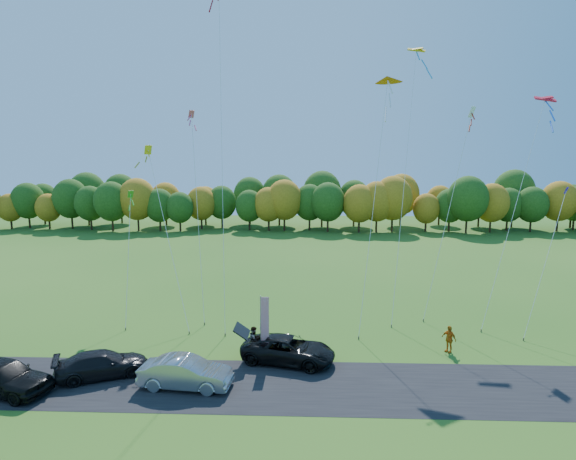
{
  "coord_description": "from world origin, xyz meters",
  "views": [
    {
      "loc": [
        1.24,
        -26.59,
        11.63
      ],
      "look_at": [
        0.0,
        6.0,
        7.0
      ],
      "focal_mm": 28.0,
      "sensor_mm": 36.0,
      "label": 1
    }
  ],
  "objects_px": {
    "feather_flag": "(264,321)",
    "black_suv": "(288,350)",
    "silver_sedan": "(186,373)",
    "person_east": "(449,339)"
  },
  "relations": [
    {
      "from": "person_east",
      "to": "feather_flag",
      "type": "height_order",
      "value": "feather_flag"
    },
    {
      "from": "silver_sedan",
      "to": "person_east",
      "type": "xyz_separation_m",
      "value": [
        15.38,
        5.15,
        0.05
      ]
    },
    {
      "from": "feather_flag",
      "to": "black_suv",
      "type": "bearing_deg",
      "value": -9.54
    },
    {
      "from": "black_suv",
      "to": "person_east",
      "type": "distance_m",
      "value": 10.23
    },
    {
      "from": "silver_sedan",
      "to": "feather_flag",
      "type": "distance_m",
      "value": 5.49
    },
    {
      "from": "black_suv",
      "to": "feather_flag",
      "type": "distance_m",
      "value": 2.26
    },
    {
      "from": "black_suv",
      "to": "feather_flag",
      "type": "bearing_deg",
      "value": 94.27
    },
    {
      "from": "black_suv",
      "to": "person_east",
      "type": "bearing_deg",
      "value": -65.79
    },
    {
      "from": "person_east",
      "to": "feather_flag",
      "type": "relative_size",
      "value": 0.43
    },
    {
      "from": "silver_sedan",
      "to": "feather_flag",
      "type": "relative_size",
      "value": 1.21
    }
  ]
}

